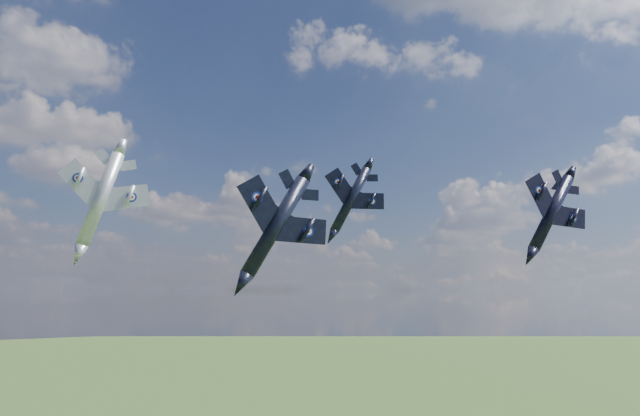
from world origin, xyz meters
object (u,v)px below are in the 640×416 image
jet_right_navy (551,213)px  jet_lead_navy (276,226)px  jet_left_silver (101,199)px  jet_high_navy (351,199)px

jet_right_navy → jet_lead_navy: bearing=166.6°
jet_lead_navy → jet_left_silver: 22.19m
jet_lead_navy → jet_high_navy: 28.50m
jet_lead_navy → jet_left_silver: jet_left_silver is taller
jet_right_navy → jet_left_silver: bearing=156.2°
jet_right_navy → jet_left_silver: jet_left_silver is taller
jet_lead_navy → jet_high_navy: bearing=50.0°
jet_high_navy → jet_left_silver: jet_high_navy is taller
jet_right_navy → jet_high_navy: 31.19m
jet_lead_navy → jet_left_silver: size_ratio=1.03×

